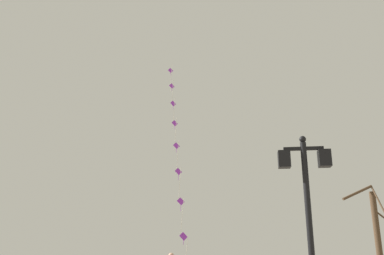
{
  "coord_description": "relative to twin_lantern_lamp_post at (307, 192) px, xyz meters",
  "views": [
    {
      "loc": [
        1.15,
        -0.64,
        1.76
      ],
      "look_at": [
        -1.18,
        18.25,
        7.44
      ],
      "focal_mm": 38.89,
      "sensor_mm": 36.0,
      "label": 1
    }
  ],
  "objects": [
    {
      "name": "bare_tree",
      "position": [
        3.28,
        6.34,
        -0.94
      ],
      "size": [
        1.98,
        1.49,
        4.14
      ],
      "color": "#4C3826",
      "rests_on": "ground_plane"
    },
    {
      "name": "kite_train",
      "position": [
        -5.12,
        12.72,
        4.42
      ],
      "size": [
        2.8,
        9.63,
        14.49
      ],
      "color": "brown",
      "rests_on": "ground_plane"
    },
    {
      "name": "twin_lantern_lamp_post",
      "position": [
        0.0,
        0.0,
        0.0
      ],
      "size": [
        1.21,
        0.28,
        4.41
      ],
      "color": "black",
      "rests_on": "ground_plane"
    }
  ]
}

